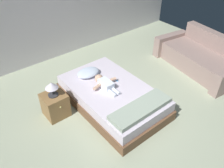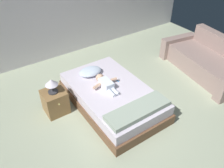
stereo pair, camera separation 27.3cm
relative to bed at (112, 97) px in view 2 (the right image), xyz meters
name	(u,v)px [view 2 (the right image)]	position (x,y,z in m)	size (l,w,h in m)	color
ground_plane	(131,125)	(-0.03, -0.63, -0.19)	(8.00, 8.00, 0.00)	#A4AE91
wall_behind_bed	(53,5)	(-0.03, 2.37, 1.10)	(8.00, 0.12, 2.58)	silver
bed	(112,97)	(0.00, 0.00, 0.00)	(1.25, 2.07, 0.39)	brown
pillow	(90,72)	(-0.10, 0.62, 0.26)	(0.46, 0.34, 0.13)	silver
baby	(105,83)	(-0.07, 0.13, 0.27)	(0.52, 0.62, 0.16)	white
toothbrush	(116,80)	(0.21, 0.17, 0.21)	(0.03, 0.15, 0.02)	#3492DE
couch	(208,61)	(2.45, -0.27, 0.08)	(1.31, 2.14, 0.80)	gray
nightstand	(55,102)	(-0.96, 0.43, 0.04)	(0.40, 0.43, 0.45)	olive
lamp	(51,83)	(-0.96, 0.43, 0.46)	(0.22, 0.22, 0.27)	#333338
blanket	(138,110)	(0.00, -0.75, 0.24)	(1.12, 0.37, 0.08)	#96A493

